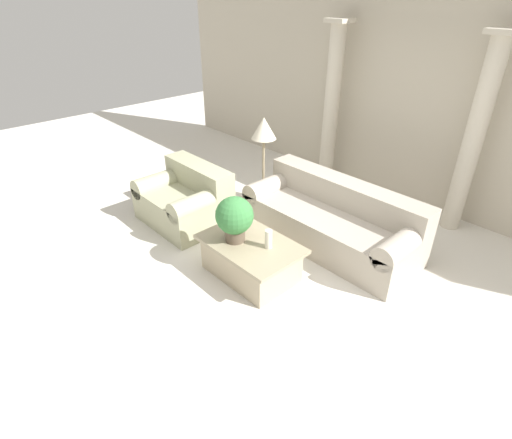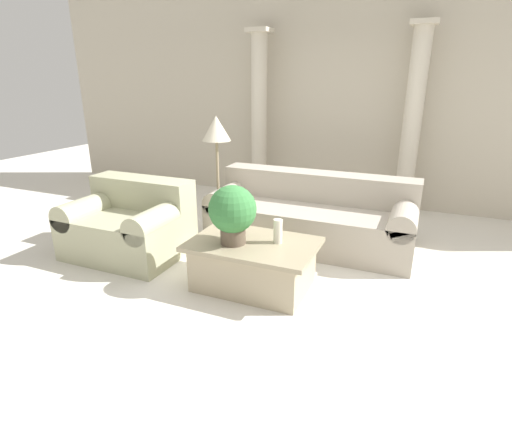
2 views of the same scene
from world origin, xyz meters
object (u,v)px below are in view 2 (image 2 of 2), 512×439
object	(u,v)px
potted_plant	(233,212)
floor_lamp	(216,135)
coffee_table	(253,264)
sofa_long	(311,216)
loveseat	(130,223)

from	to	relation	value
potted_plant	floor_lamp	bearing A→B (deg)	123.39
coffee_table	sofa_long	bearing A→B (deg)	80.94
loveseat	floor_lamp	xyz separation A→B (m)	(0.58, 0.93, 0.86)
loveseat	sofa_long	bearing A→B (deg)	31.07
floor_lamp	potted_plant	bearing A→B (deg)	-56.61
coffee_table	loveseat	bearing A→B (deg)	173.29
coffee_table	potted_plant	bearing A→B (deg)	-150.16
coffee_table	floor_lamp	world-z (taller)	floor_lamp
sofa_long	potted_plant	size ratio (longest dim) A/B	4.35
sofa_long	floor_lamp	world-z (taller)	floor_lamp
sofa_long	coffee_table	distance (m)	1.24
coffee_table	potted_plant	world-z (taller)	potted_plant
potted_plant	coffee_table	bearing A→B (deg)	29.84
loveseat	floor_lamp	size ratio (longest dim) A/B	0.84
sofa_long	floor_lamp	size ratio (longest dim) A/B	1.61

